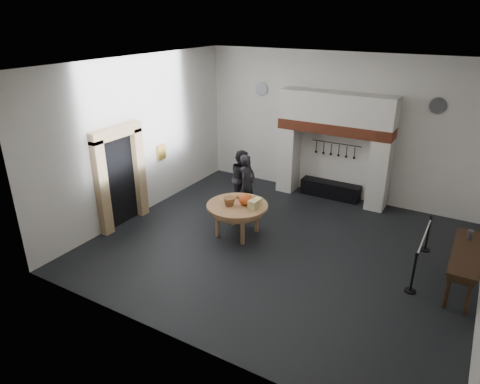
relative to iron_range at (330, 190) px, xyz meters
The scene contains 31 objects.
floor 3.73m from the iron_range, 90.00° to the right, with size 9.00×8.00×0.02m, color black.
ceiling 5.65m from the iron_range, 90.00° to the right, with size 9.00×8.00×0.02m, color silver.
wall_back 2.02m from the iron_range, 90.00° to the left, with size 9.00×0.02×4.50m, color silver.
wall_front 7.97m from the iron_range, 90.00° to the right, with size 9.00×0.02×4.50m, color silver.
wall_left 6.17m from the iron_range, 140.42° to the right, with size 0.02×8.00×4.50m, color silver.
chimney_pier_left 1.69m from the iron_range, behind, with size 0.55×0.70×2.15m, color silver.
chimney_pier_right 1.69m from the iron_range, ahead, with size 0.55×0.70×2.15m, color silver.
hearth_brick_band 2.06m from the iron_range, 90.00° to the right, with size 3.50×0.72×0.32m, color #9E442B.
chimney_hood 2.67m from the iron_range, 90.00° to the right, with size 3.50×0.70×0.90m, color silver.
iron_range is the anchor object (origin of this frame).
utensil_rail 1.51m from the iron_range, 90.00° to the left, with size 0.02×0.02×1.60m, color black.
door_recess 6.58m from the iron_range, 133.44° to the right, with size 0.04×1.10×2.50m, color black.
door_jamb_near 7.05m from the iron_range, 128.94° to the right, with size 0.22×0.30×2.60m, color tan.
door_jamb_far 6.04m from the iron_range, 137.45° to the right, with size 0.22×0.30×2.60m, color tan.
door_lintel 6.87m from the iron_range, 132.86° to the right, with size 0.22×1.70×0.30m, color tan.
wall_plaque 5.49m from the iron_range, 146.73° to the right, with size 0.05×0.34×0.44m, color gold.
work_table 3.96m from the iron_range, 109.50° to the right, with size 1.62×1.62×0.07m, color tan.
pumpkin 3.84m from the iron_range, 107.14° to the right, with size 0.36×0.36×0.31m, color orange.
cheese_block_big 3.90m from the iron_range, 102.18° to the right, with size 0.22×0.22×0.24m, color #E1D086.
cheese_block_small 3.61m from the iron_range, 103.52° to the right, with size 0.18×0.18×0.20m, color #FCF596.
wicker_basket 4.18m from the iron_range, 110.78° to the right, with size 0.32×0.32×0.22m, color olive.
bread_loaf 3.69m from the iron_range, 112.84° to the right, with size 0.31×0.18×0.13m, color #AA6D3C.
visitor_near 3.00m from the iron_range, 127.66° to the right, with size 0.65×0.42×1.77m, color black.
visitor_far 2.98m from the iron_range, 138.78° to the right, with size 0.85×0.66×1.74m, color black.
side_table 5.31m from the iron_range, 39.02° to the right, with size 0.55×2.20×0.06m, color #3C2816.
pewter_jug 4.98m from the iron_range, 33.59° to the right, with size 0.12×0.12×0.22m, color #56555B.
pewter_plate_back_left 4.01m from the iron_range, behind, with size 0.44×0.44×0.03m, color #4C4C51.
pewter_plate_back_right 4.01m from the iron_range, ahead, with size 0.44×0.44×0.03m, color #4C4C51.
barrier_post_near 5.17m from the iron_range, 51.41° to the right, with size 0.05×0.05×0.90m, color black.
barrier_post_far 3.81m from the iron_range, 32.30° to the right, with size 0.05×0.05×0.90m, color black.
barrier_rope 4.46m from the iron_range, 43.31° to the right, with size 0.04×0.04×2.00m, color silver.
Camera 1 is at (3.91, -8.76, 5.56)m, focal length 32.00 mm.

